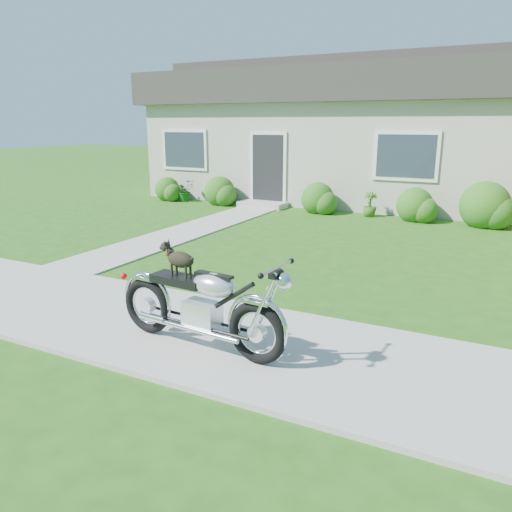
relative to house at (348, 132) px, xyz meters
The scene contains 8 objects.
ground 12.19m from the house, 89.99° to the right, with size 80.00×80.00×0.00m, color #235114.
sidewalk 12.18m from the house, 89.99° to the right, with size 24.00×2.20×0.04m, color #9E9B93.
walkway 7.47m from the house, 102.09° to the right, with size 1.20×8.00×0.03m, color #9E9B93.
house is the anchor object (origin of this frame).
shrub_row 4.06m from the house, 72.30° to the right, with size 10.43×1.18×1.18m.
potted_plant_left 5.77m from the house, 141.02° to the right, with size 0.61×0.53×0.68m, color #154F15.
potted_plant_right 4.27m from the house, 63.20° to the right, with size 0.37×0.37×0.66m, color #39641B.
motorcycle_with_dog 12.68m from the house, 79.85° to the right, with size 2.22×0.60×1.14m.
Camera 1 is at (5.04, -4.62, 2.44)m, focal length 35.00 mm.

